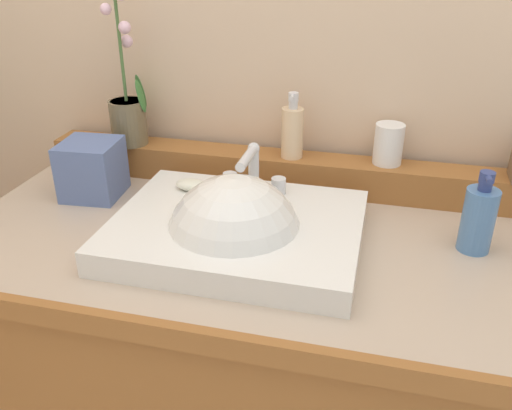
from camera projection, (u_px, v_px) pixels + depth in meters
vanity_cabinet at (266, 391)px, 1.33m from camera, size 1.33×0.65×0.88m
back_ledge at (291, 171)px, 1.34m from camera, size 1.25×0.09×0.08m
sink_basin at (236, 237)px, 1.10m from camera, size 0.50×0.39×0.29m
soap_bar at (191, 185)px, 1.21m from camera, size 0.07×0.04×0.02m
potted_plant at (128, 109)px, 1.36m from camera, size 0.10×0.10×0.39m
soap_dispenser at (293, 131)px, 1.29m from camera, size 0.05×0.06×0.16m
tumbler_cup at (389, 144)px, 1.26m from camera, size 0.07×0.07×0.10m
lotion_bottle at (478, 218)px, 1.06m from camera, size 0.06×0.07×0.17m
tissue_box at (92, 169)px, 1.29m from camera, size 0.14×0.14×0.13m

